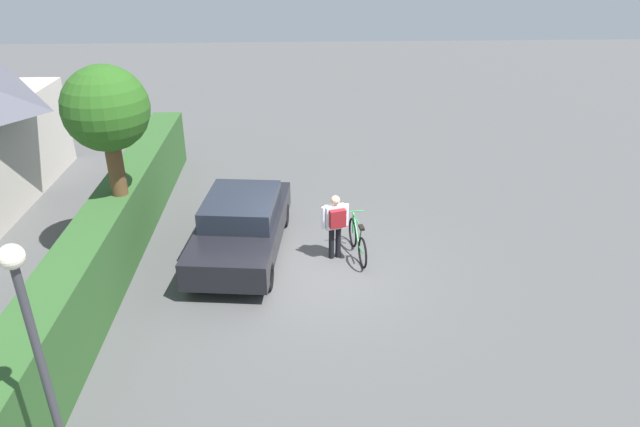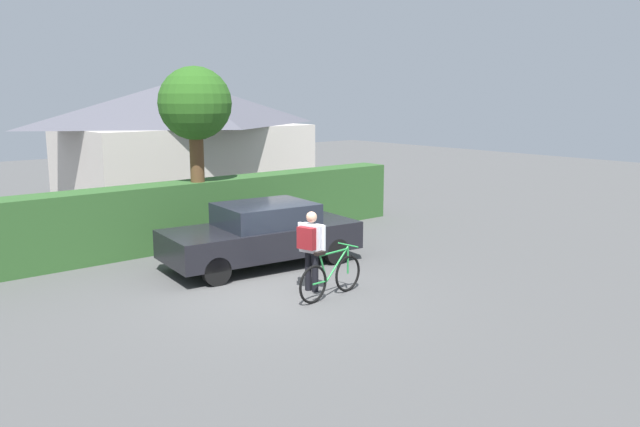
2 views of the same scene
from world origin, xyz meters
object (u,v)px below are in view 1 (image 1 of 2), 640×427
bicycle (358,241)px  person_rider (336,222)px  parked_car_near (242,225)px  street_lamp (38,352)px  tree_kerbside (107,114)px

bicycle → person_rider: 0.77m
parked_car_near → street_lamp: size_ratio=1.13×
person_rider → street_lamp: bearing=148.4°
street_lamp → bicycle: bearing=-34.7°
parked_car_near → tree_kerbside: 3.81m
parked_car_near → street_lamp: bearing=165.8°
bicycle → person_rider: person_rider is taller
street_lamp → tree_kerbside: size_ratio=0.89×
person_rider → street_lamp: 7.57m
person_rider → parked_car_near: bearing=80.2°
person_rider → street_lamp: (-6.29, 3.87, 1.65)m
person_rider → tree_kerbside: bearing=87.0°
tree_kerbside → bicycle: bearing=-91.9°
bicycle → person_rider: (-0.07, 0.53, 0.56)m
parked_car_near → person_rider: 2.23m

